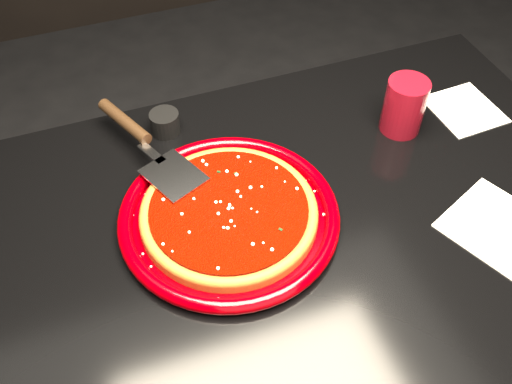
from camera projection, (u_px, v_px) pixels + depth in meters
table at (285, 333)px, 1.25m from camera, size 1.20×0.80×0.75m
plate at (229, 216)px, 0.97m from camera, size 0.49×0.49×0.03m
pizza_crust at (229, 214)px, 0.96m from camera, size 0.39×0.39×0.02m
pizza_crust_rim at (229, 211)px, 0.96m from camera, size 0.39×0.39×0.02m
pizza_sauce at (229, 209)px, 0.96m from camera, size 0.35×0.35×0.01m
parmesan_dusting at (229, 207)px, 0.95m from camera, size 0.26×0.26×0.01m
basil_flecks at (229, 207)px, 0.95m from camera, size 0.24×0.24×0.00m
pizza_server at (148, 144)px, 1.04m from camera, size 0.23×0.36×0.03m
cup at (404, 106)px, 1.09m from camera, size 0.09×0.09×0.11m
napkin_a at (497, 227)px, 0.97m from camera, size 0.21×0.21×0.00m
napkin_b at (465, 109)px, 1.17m from camera, size 0.13×0.14×0.00m
ramekin at (165, 123)px, 1.11m from camera, size 0.06×0.06×0.04m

